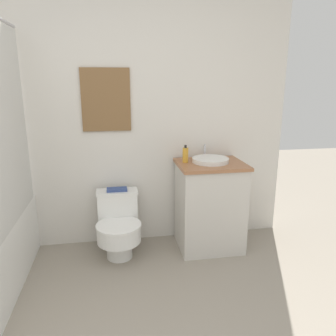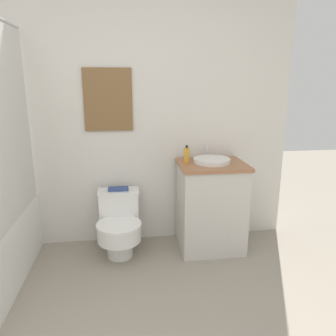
% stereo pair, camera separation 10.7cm
% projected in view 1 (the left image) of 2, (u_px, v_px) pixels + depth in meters
% --- Properties ---
extents(wall_back, '(3.55, 0.07, 2.50)m').
position_uv_depth(wall_back, '(101.00, 115.00, 2.99)').
color(wall_back, silver).
rests_on(wall_back, ground_plane).
extents(toilet, '(0.40, 0.54, 0.57)m').
position_uv_depth(toilet, '(119.00, 225.00, 2.96)').
color(toilet, white).
rests_on(toilet, ground_plane).
extents(vanity, '(0.61, 0.51, 0.83)m').
position_uv_depth(vanity, '(209.00, 205.00, 3.08)').
color(vanity, beige).
rests_on(vanity, ground_plane).
extents(sink, '(0.34, 0.37, 0.13)m').
position_uv_depth(sink, '(210.00, 160.00, 2.99)').
color(sink, white).
rests_on(sink, vanity).
extents(soap_bottle, '(0.05, 0.05, 0.16)m').
position_uv_depth(soap_bottle, '(185.00, 155.00, 2.97)').
color(soap_bottle, gold).
rests_on(soap_bottle, vanity).
extents(book_on_tank, '(0.19, 0.10, 0.02)m').
position_uv_depth(book_on_tank, '(117.00, 189.00, 3.02)').
color(book_on_tank, '#33477F').
rests_on(book_on_tank, toilet).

